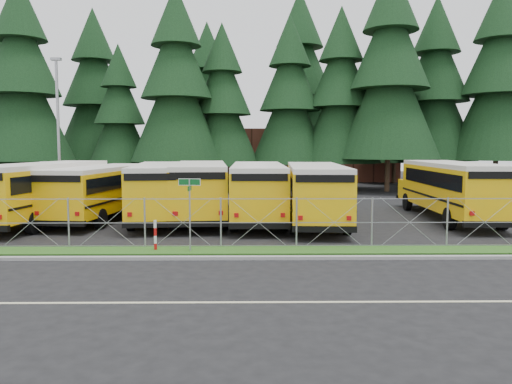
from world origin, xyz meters
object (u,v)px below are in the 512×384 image
bus_east (450,191)px  street_sign (190,199)px  bus_1 (47,193)px  bus_6 (315,194)px  bus_4 (200,191)px  bus_3 (161,192)px  light_standard (58,125)px  bus_5 (258,193)px  bus_2 (105,193)px  striped_bollard (155,236)px

bus_east → street_sign: 15.70m
bus_1 → bus_6: bus_1 is taller
bus_4 → bus_6: bearing=-18.2°
bus_6 → bus_3: bearing=174.3°
bus_1 → bus_3: (5.86, 0.82, -0.04)m
bus_1 → street_sign: bearing=-34.4°
bus_6 → light_standard: size_ratio=1.15×
bus_1 → bus_3: bearing=15.5°
bus_5 → light_standard: 16.87m
bus_1 → street_sign: bus_1 is taller
bus_1 → bus_3: size_ratio=1.03×
bus_6 → bus_4: bearing=169.3°
bus_2 → street_sign: (5.75, -8.75, 0.57)m
bus_2 → bus_east: (19.00, -0.33, 0.11)m
bus_3 → bus_east: bearing=-6.3°
striped_bollard → bus_4: bearing=83.9°
bus_1 → bus_6: size_ratio=1.03×
light_standard → bus_4: bearing=-37.0°
bus_1 → bus_4: size_ratio=1.01×
light_standard → bus_east: bearing=-18.8°
bus_5 → bus_east: size_ratio=0.97×
bus_east → street_sign: bus_east is taller
bus_5 → striped_bollard: bus_5 is taller
bus_3 → bus_4: bus_4 is taller
bus_5 → bus_east: (10.57, 0.37, 0.04)m
striped_bollard → bus_1: bearing=133.9°
bus_4 → striped_bollard: 8.51m
bus_east → striped_bollard: bearing=-148.6°
bus_4 → bus_5: 3.20m
bus_3 → bus_5: bus_5 is taller
striped_bollard → bus_6: bearing=44.5°
bus_1 → bus_4: bus_1 is taller
bus_3 → light_standard: light_standard is taller
bus_6 → striped_bollard: 9.88m
bus_3 → bus_6: bearing=-15.0°
bus_2 → bus_1: bearing=-149.8°
bus_4 → bus_east: 13.71m
bus_1 → bus_5: bus_1 is taller
bus_5 → bus_east: bearing=2.0°
bus_2 → bus_5: size_ratio=0.96×
street_sign → bus_5: bearing=71.6°
bus_2 → striped_bollard: (4.38, -8.50, -0.87)m
street_sign → striped_bollard: bearing=169.6°
bus_3 → bus_6: bus_6 is taller
bus_3 → striped_bollard: size_ratio=9.72×
bus_6 → striped_bollard: bus_6 is taller
street_sign → striped_bollard: size_ratio=2.34×
bus_1 → light_standard: (-2.76, 9.15, 3.93)m
bus_3 → bus_east: bus_east is taller
bus_4 → striped_bollard: bearing=-100.6°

